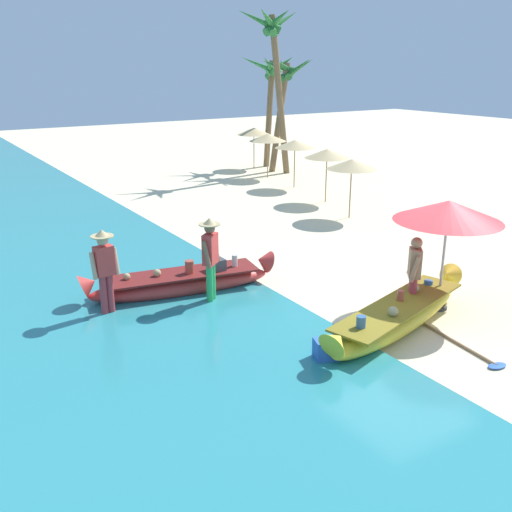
{
  "coord_description": "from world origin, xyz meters",
  "views": [
    {
      "loc": [
        -8.31,
        -7.52,
        4.8
      ],
      "look_at": [
        -2.03,
        2.39,
        0.9
      ],
      "focal_mm": 40.87,
      "sensor_mm": 36.0,
      "label": 1
    }
  ],
  "objects_px": {
    "cooler_box": "(326,352)",
    "palm_tree_mid_cluster": "(274,46)",
    "person_vendor_assistant": "(105,267)",
    "person_vendor_hatted": "(210,255)",
    "palm_tree_leaning_seaward": "(286,82)",
    "boat_yellow_foreground": "(399,316)",
    "boat_red_midground": "(182,282)",
    "paddle": "(470,350)",
    "patio_umbrella_large": "(448,211)",
    "person_tourist_customer": "(414,272)",
    "palm_tree_tall_inland": "(271,78)"
  },
  "relations": [
    {
      "from": "cooler_box",
      "to": "palm_tree_mid_cluster",
      "type": "bearing_deg",
      "value": 78.29
    },
    {
      "from": "person_vendor_assistant",
      "to": "palm_tree_mid_cluster",
      "type": "height_order",
      "value": "palm_tree_mid_cluster"
    },
    {
      "from": "person_vendor_hatted",
      "to": "palm_tree_leaning_seaward",
      "type": "xyz_separation_m",
      "value": [
        10.53,
        12.37,
        2.92
      ]
    },
    {
      "from": "boat_yellow_foreground",
      "to": "palm_tree_mid_cluster",
      "type": "bearing_deg",
      "value": 64.51
    },
    {
      "from": "boat_red_midground",
      "to": "person_vendor_hatted",
      "type": "distance_m",
      "value": 1.16
    },
    {
      "from": "boat_red_midground",
      "to": "paddle",
      "type": "bearing_deg",
      "value": -58.49
    },
    {
      "from": "boat_red_midground",
      "to": "patio_umbrella_large",
      "type": "distance_m",
      "value": 5.68
    },
    {
      "from": "person_tourist_customer",
      "to": "person_vendor_assistant",
      "type": "bearing_deg",
      "value": 148.19
    },
    {
      "from": "palm_tree_leaning_seaward",
      "to": "patio_umbrella_large",
      "type": "bearing_deg",
      "value": -114.0
    },
    {
      "from": "person_vendor_assistant",
      "to": "cooler_box",
      "type": "relative_size",
      "value": 4.13
    },
    {
      "from": "person_vendor_hatted",
      "to": "person_vendor_assistant",
      "type": "height_order",
      "value": "person_vendor_hatted"
    },
    {
      "from": "boat_yellow_foreground",
      "to": "patio_umbrella_large",
      "type": "bearing_deg",
      "value": 10.81
    },
    {
      "from": "person_vendor_assistant",
      "to": "palm_tree_tall_inland",
      "type": "distance_m",
      "value": 18.56
    },
    {
      "from": "person_vendor_hatted",
      "to": "patio_umbrella_large",
      "type": "relative_size",
      "value": 0.82
    },
    {
      "from": "boat_yellow_foreground",
      "to": "boat_red_midground",
      "type": "relative_size",
      "value": 1.06
    },
    {
      "from": "person_vendor_assistant",
      "to": "palm_tree_mid_cluster",
      "type": "distance_m",
      "value": 16.6
    },
    {
      "from": "cooler_box",
      "to": "paddle",
      "type": "height_order",
      "value": "cooler_box"
    },
    {
      "from": "palm_tree_leaning_seaward",
      "to": "cooler_box",
      "type": "xyz_separation_m",
      "value": [
        -10.11,
        -15.64,
        -3.78
      ]
    },
    {
      "from": "patio_umbrella_large",
      "to": "palm_tree_tall_inland",
      "type": "bearing_deg",
      "value": 67.54
    },
    {
      "from": "boat_red_midground",
      "to": "patio_umbrella_large",
      "type": "bearing_deg",
      "value": -40.23
    },
    {
      "from": "boat_yellow_foreground",
      "to": "person_tourist_customer",
      "type": "relative_size",
      "value": 2.81
    },
    {
      "from": "patio_umbrella_large",
      "to": "paddle",
      "type": "height_order",
      "value": "patio_umbrella_large"
    },
    {
      "from": "palm_tree_tall_inland",
      "to": "palm_tree_leaning_seaward",
      "type": "distance_m",
      "value": 1.39
    },
    {
      "from": "person_vendor_assistant",
      "to": "boat_red_midground",
      "type": "bearing_deg",
      "value": 8.5
    },
    {
      "from": "person_tourist_customer",
      "to": "cooler_box",
      "type": "height_order",
      "value": "person_tourist_customer"
    },
    {
      "from": "palm_tree_mid_cluster",
      "to": "palm_tree_tall_inland",
      "type": "bearing_deg",
      "value": 58.96
    },
    {
      "from": "paddle",
      "to": "person_tourist_customer",
      "type": "bearing_deg",
      "value": 80.88
    },
    {
      "from": "boat_red_midground",
      "to": "person_tourist_customer",
      "type": "xyz_separation_m",
      "value": [
        3.38,
        -3.43,
        0.63
      ]
    },
    {
      "from": "palm_tree_leaning_seaward",
      "to": "palm_tree_mid_cluster",
      "type": "relative_size",
      "value": 0.73
    },
    {
      "from": "palm_tree_tall_inland",
      "to": "cooler_box",
      "type": "relative_size",
      "value": 12.04
    },
    {
      "from": "boat_yellow_foreground",
      "to": "palm_tree_leaning_seaward",
      "type": "bearing_deg",
      "value": 62.06
    },
    {
      "from": "person_vendor_hatted",
      "to": "palm_tree_mid_cluster",
      "type": "bearing_deg",
      "value": 51.27
    },
    {
      "from": "boat_yellow_foreground",
      "to": "person_tourist_customer",
      "type": "height_order",
      "value": "person_tourist_customer"
    },
    {
      "from": "cooler_box",
      "to": "paddle",
      "type": "relative_size",
      "value": 0.23
    },
    {
      "from": "palm_tree_tall_inland",
      "to": "paddle",
      "type": "bearing_deg",
      "value": -113.4
    },
    {
      "from": "person_vendor_hatted",
      "to": "palm_tree_tall_inland",
      "type": "height_order",
      "value": "palm_tree_tall_inland"
    },
    {
      "from": "person_vendor_assistant",
      "to": "patio_umbrella_large",
      "type": "distance_m",
      "value": 6.76
    },
    {
      "from": "person_tourist_customer",
      "to": "patio_umbrella_large",
      "type": "xyz_separation_m",
      "value": [
        0.74,
        -0.06,
        1.13
      ]
    },
    {
      "from": "palm_tree_mid_cluster",
      "to": "paddle",
      "type": "bearing_deg",
      "value": -112.36
    },
    {
      "from": "boat_red_midground",
      "to": "paddle",
      "type": "distance_m",
      "value": 5.97
    },
    {
      "from": "person_tourist_customer",
      "to": "palm_tree_mid_cluster",
      "type": "height_order",
      "value": "palm_tree_mid_cluster"
    },
    {
      "from": "person_vendor_assistant",
      "to": "paddle",
      "type": "distance_m",
      "value": 6.91
    },
    {
      "from": "palm_tree_tall_inland",
      "to": "cooler_box",
      "type": "bearing_deg",
      "value": -120.93
    },
    {
      "from": "patio_umbrella_large",
      "to": "cooler_box",
      "type": "relative_size",
      "value": 5.22
    },
    {
      "from": "person_tourist_customer",
      "to": "patio_umbrella_large",
      "type": "relative_size",
      "value": 0.72
    },
    {
      "from": "patio_umbrella_large",
      "to": "palm_tree_tall_inland",
      "type": "distance_m",
      "value": 17.92
    },
    {
      "from": "boat_yellow_foreground",
      "to": "cooler_box",
      "type": "xyz_separation_m",
      "value": [
        -1.97,
        -0.3,
        -0.07
      ]
    },
    {
      "from": "boat_yellow_foreground",
      "to": "patio_umbrella_large",
      "type": "relative_size",
      "value": 2.01
    },
    {
      "from": "patio_umbrella_large",
      "to": "person_tourist_customer",
      "type": "bearing_deg",
      "value": 175.45
    },
    {
      "from": "person_tourist_customer",
      "to": "palm_tree_leaning_seaward",
      "type": "bearing_deg",
      "value": 63.6
    }
  ]
}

